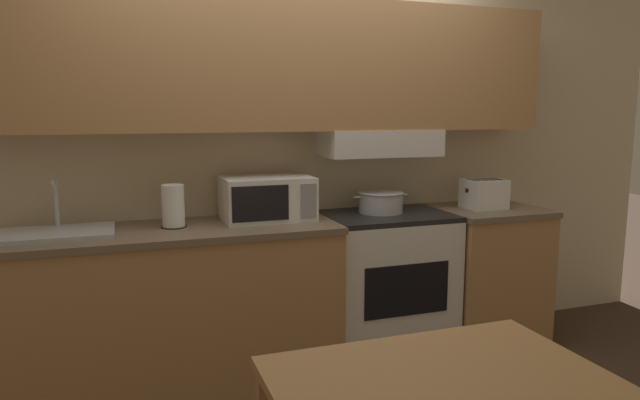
# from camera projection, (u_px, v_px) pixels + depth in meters

# --- Properties ---
(ground_plane) EXTENTS (16.00, 16.00, 0.00)m
(ground_plane) POSITION_uv_depth(u_px,v_px,m) (285.00, 349.00, 3.67)
(ground_plane) COLOR #3D2D23
(wall_back) EXTENTS (5.61, 0.38, 2.55)m
(wall_back) POSITION_uv_depth(u_px,v_px,m) (288.00, 109.00, 3.37)
(wall_back) COLOR beige
(wall_back) RESTS_ON ground_plane
(lower_counter_main) EXTENTS (1.81, 0.62, 0.90)m
(lower_counter_main) POSITION_uv_depth(u_px,v_px,m) (172.00, 309.00, 3.09)
(lower_counter_main) COLOR tan
(lower_counter_main) RESTS_ON ground_plane
(lower_counter_right_stub) EXTENTS (0.65, 0.62, 0.90)m
(lower_counter_right_stub) POSITION_uv_depth(u_px,v_px,m) (485.00, 275.00, 3.74)
(lower_counter_right_stub) COLOR tan
(lower_counter_right_stub) RESTS_ON ground_plane
(stove_range) EXTENTS (0.76, 0.56, 0.90)m
(stove_range) POSITION_uv_depth(u_px,v_px,m) (386.00, 285.00, 3.53)
(stove_range) COLOR white
(stove_range) RESTS_ON ground_plane
(cooking_pot) EXTENTS (0.36, 0.28, 0.13)m
(cooking_pot) POSITION_uv_depth(u_px,v_px,m) (381.00, 201.00, 3.49)
(cooking_pot) COLOR #B7BABF
(cooking_pot) RESTS_ON stove_range
(microwave) EXTENTS (0.50, 0.37, 0.25)m
(microwave) POSITION_uv_depth(u_px,v_px,m) (267.00, 198.00, 3.26)
(microwave) COLOR white
(microwave) RESTS_ON lower_counter_main
(toaster) EXTENTS (0.26, 0.20, 0.19)m
(toaster) POSITION_uv_depth(u_px,v_px,m) (484.00, 194.00, 3.63)
(toaster) COLOR white
(toaster) RESTS_ON lower_counter_right_stub
(sink_basin) EXTENTS (0.56, 0.36, 0.27)m
(sink_basin) POSITION_uv_depth(u_px,v_px,m) (55.00, 232.00, 2.84)
(sink_basin) COLOR #B7BABF
(sink_basin) RESTS_ON lower_counter_main
(paper_towel_roll) EXTENTS (0.14, 0.14, 0.23)m
(paper_towel_roll) POSITION_uv_depth(u_px,v_px,m) (173.00, 206.00, 3.03)
(paper_towel_roll) COLOR black
(paper_towel_roll) RESTS_ON lower_counter_main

